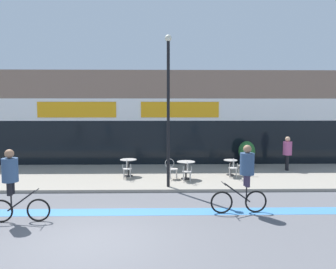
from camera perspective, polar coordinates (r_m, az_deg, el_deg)
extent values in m
plane|color=#5B5B60|center=(8.61, -13.57, -17.63)|extent=(120.00, 120.00, 0.00)
cube|color=gray|center=(15.46, -7.78, -7.19)|extent=(40.00, 5.50, 0.12)
cube|color=#7F6656|center=(19.86, -6.29, 2.95)|extent=(40.00, 4.00, 5.25)
cube|color=black|center=(17.99, -6.81, -1.42)|extent=(38.80, 0.10, 2.40)
cube|color=white|center=(17.91, -6.86, 4.33)|extent=(39.20, 0.14, 1.20)
cube|color=orange|center=(18.32, -15.59, 4.19)|extent=(4.22, 0.08, 0.84)
cube|color=orange|center=(17.78, 2.09, 4.35)|extent=(4.22, 0.08, 0.84)
cube|color=#3D7AB7|center=(10.65, -10.96, -13.12)|extent=(36.00, 0.70, 0.01)
cylinder|color=black|center=(15.17, -6.90, -7.13)|extent=(0.41, 0.41, 0.02)
cylinder|color=black|center=(15.10, -6.91, -5.80)|extent=(0.07, 0.07, 0.74)
cylinder|color=#ADA8A3|center=(15.04, -6.93, -4.37)|extent=(0.75, 0.75, 0.02)
cylinder|color=black|center=(14.50, 3.14, -7.67)|extent=(0.44, 0.44, 0.02)
cylinder|color=black|center=(14.43, 3.15, -6.27)|extent=(0.07, 0.07, 0.74)
cylinder|color=#ADA8A3|center=(14.36, 3.16, -4.77)|extent=(0.79, 0.79, 0.02)
cylinder|color=black|center=(15.53, 10.79, -6.91)|extent=(0.34, 0.34, 0.02)
cylinder|color=black|center=(15.46, 10.81, -5.71)|extent=(0.07, 0.07, 0.68)
cylinder|color=#ADA8A3|center=(15.40, 10.83, -4.42)|extent=(0.63, 0.63, 0.02)
cylinder|color=#B7B2AD|center=(14.55, -7.13, -5.95)|extent=(0.41, 0.41, 0.03)
cylinder|color=#B7B2AD|center=(14.74, -7.63, -6.71)|extent=(0.03, 0.03, 0.42)
cylinder|color=#B7B2AD|center=(14.72, -6.53, -6.71)|extent=(0.03, 0.03, 0.42)
cylinder|color=#B7B2AD|center=(14.47, -7.72, -6.93)|extent=(0.03, 0.03, 0.42)
cylinder|color=#B7B2AD|center=(14.45, -6.61, -6.94)|extent=(0.03, 0.03, 0.42)
torus|color=#B7B2AD|center=(14.34, -7.20, -5.05)|extent=(0.04, 0.41, 0.41)
cylinder|color=#B7B2AD|center=(14.38, -7.87, -5.58)|extent=(0.03, 0.03, 0.23)
cylinder|color=#B7B2AD|center=(14.35, -6.51, -5.58)|extent=(0.03, 0.03, 0.23)
cylinder|color=#B7B2AD|center=(13.88, 3.32, -6.45)|extent=(0.41, 0.41, 0.03)
cylinder|color=#B7B2AD|center=(14.05, 2.68, -7.25)|extent=(0.03, 0.03, 0.42)
cylinder|color=#B7B2AD|center=(14.08, 3.83, -7.23)|extent=(0.03, 0.03, 0.42)
cylinder|color=#B7B2AD|center=(13.77, 2.80, -7.49)|extent=(0.03, 0.03, 0.42)
cylinder|color=#B7B2AD|center=(13.81, 3.96, -7.47)|extent=(0.03, 0.03, 0.42)
torus|color=#B7B2AD|center=(13.66, 3.41, -5.51)|extent=(0.04, 0.41, 0.41)
cylinder|color=#B7B2AD|center=(13.67, 2.69, -6.08)|extent=(0.03, 0.03, 0.23)
cylinder|color=#B7B2AD|center=(13.71, 4.12, -6.06)|extent=(0.03, 0.03, 0.23)
cylinder|color=#B7B2AD|center=(14.39, 0.95, -6.04)|extent=(0.42, 0.42, 0.03)
cylinder|color=#B7B2AD|center=(14.58, 1.45, -6.80)|extent=(0.03, 0.03, 0.42)
cylinder|color=#B7B2AD|center=(14.31, 1.57, -7.02)|extent=(0.03, 0.03, 0.42)
cylinder|color=#B7B2AD|center=(14.55, 0.34, -6.82)|extent=(0.03, 0.03, 0.42)
cylinder|color=#B7B2AD|center=(14.28, 0.44, -7.04)|extent=(0.03, 0.03, 0.42)
torus|color=#B7B2AD|center=(14.32, 0.28, -5.02)|extent=(0.41, 0.05, 0.41)
cylinder|color=#B7B2AD|center=(14.51, 0.22, -5.43)|extent=(0.03, 0.03, 0.23)
cylinder|color=#B7B2AD|center=(14.18, 0.34, -5.68)|extent=(0.03, 0.03, 0.23)
cylinder|color=#B7B2AD|center=(14.92, 11.25, -5.74)|extent=(0.44, 0.44, 0.03)
cylinder|color=#B7B2AD|center=(15.08, 10.65, -6.49)|extent=(0.03, 0.03, 0.42)
cylinder|color=#B7B2AD|center=(15.11, 11.72, -6.48)|extent=(0.03, 0.03, 0.42)
cylinder|color=#B7B2AD|center=(14.81, 10.75, -6.70)|extent=(0.03, 0.03, 0.42)
cylinder|color=#B7B2AD|center=(14.84, 11.84, -6.69)|extent=(0.03, 0.03, 0.42)
torus|color=#B7B2AD|center=(14.71, 11.34, -4.86)|extent=(0.07, 0.41, 0.41)
cylinder|color=#B7B2AD|center=(14.71, 10.66, -5.38)|extent=(0.03, 0.03, 0.23)
cylinder|color=#B7B2AD|center=(14.75, 11.99, -5.38)|extent=(0.03, 0.03, 0.23)
cylinder|color=#B7B2AD|center=(15.57, 12.80, -5.33)|extent=(0.41, 0.41, 0.03)
cylinder|color=#B7B2AD|center=(15.44, 12.40, -6.25)|extent=(0.03, 0.03, 0.42)
cylinder|color=#B7B2AD|center=(15.71, 12.17, -6.06)|extent=(0.03, 0.03, 0.42)
cylinder|color=#B7B2AD|center=(15.51, 13.41, -6.22)|extent=(0.03, 0.03, 0.42)
cylinder|color=#B7B2AD|center=(15.78, 13.17, -6.03)|extent=(0.03, 0.03, 0.42)
torus|color=#B7B2AD|center=(15.56, 13.43, -4.36)|extent=(0.41, 0.03, 0.41)
cylinder|color=#B7B2AD|center=(15.42, 13.58, -4.96)|extent=(0.03, 0.03, 0.23)
cylinder|color=#B7B2AD|center=(15.75, 13.27, -4.75)|extent=(0.03, 0.03, 0.23)
cylinder|color=brown|center=(17.72, 13.52, -4.74)|extent=(0.54, 0.54, 0.48)
ellipsoid|color=#28662D|center=(17.63, 13.56, -2.80)|extent=(0.86, 0.86, 1.03)
cylinder|color=black|center=(12.75, 0.05, 3.46)|extent=(0.12, 0.12, 5.69)
sphere|color=beige|center=(13.01, 0.05, 16.44)|extent=(0.26, 0.26, 0.26)
torus|color=black|center=(10.26, -21.62, -12.15)|extent=(0.67, 0.09, 0.67)
torus|color=black|center=(10.61, -27.06, -11.79)|extent=(0.67, 0.09, 0.67)
cylinder|color=black|center=(10.33, -24.17, -10.49)|extent=(0.80, 0.09, 0.60)
cylinder|color=black|center=(10.44, -25.63, -10.67)|extent=(0.04, 0.04, 0.47)
cylinder|color=black|center=(10.13, -22.00, -9.07)|extent=(0.06, 0.48, 0.03)
cylinder|color=black|center=(10.41, -25.54, -8.34)|extent=(0.16, 0.16, 0.37)
cylinder|color=black|center=(10.26, -25.88, -8.54)|extent=(0.16, 0.16, 0.37)
cylinder|color=#334C70|center=(10.24, -25.82, -5.60)|extent=(0.46, 0.46, 0.67)
sphere|color=#9E7051|center=(10.17, -25.91, -3.03)|extent=(0.25, 0.25, 0.25)
torus|color=black|center=(10.38, 9.32, -11.59)|extent=(0.70, 0.10, 0.70)
torus|color=black|center=(10.68, 15.05, -11.21)|extent=(0.70, 0.10, 0.70)
cylinder|color=black|center=(10.43, 11.97, -9.87)|extent=(0.84, 0.10, 0.63)
cylinder|color=black|center=(10.52, 13.51, -10.06)|extent=(0.04, 0.04, 0.49)
cylinder|color=black|center=(10.24, 9.66, -8.40)|extent=(0.06, 0.48, 0.03)
cylinder|color=#382D47|center=(10.35, 13.70, -7.89)|extent=(0.16, 0.16, 0.37)
cylinder|color=#382D47|center=(10.50, 13.41, -7.69)|extent=(0.16, 0.16, 0.37)
cylinder|color=#334C70|center=(10.32, 13.61, -4.99)|extent=(0.46, 0.46, 0.67)
sphere|color=#9E7051|center=(10.26, 13.66, -2.47)|extent=(0.25, 0.25, 0.25)
cylinder|color=black|center=(17.48, 19.98, -4.56)|extent=(0.18, 0.18, 0.77)
cylinder|color=black|center=(17.32, 20.04, -4.65)|extent=(0.18, 0.18, 0.77)
cylinder|color=#A84C7F|center=(17.30, 20.08, -2.26)|extent=(0.53, 0.53, 0.67)
sphere|color=tan|center=(17.25, 20.12, -0.75)|extent=(0.25, 0.25, 0.25)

